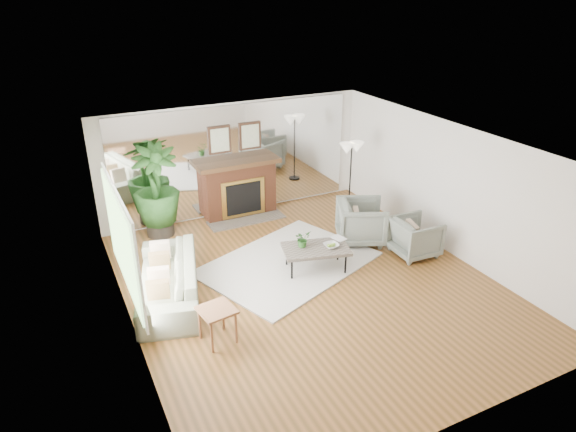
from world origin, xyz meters
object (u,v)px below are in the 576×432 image
side_table (217,314)px  floor_lamp (351,154)px  fireplace (240,188)px  coffee_table (316,249)px  potted_ficus (156,189)px  armchair_back (361,222)px  sofa (168,279)px  armchair_front (415,237)px

side_table → floor_lamp: 5.08m
fireplace → coffee_table: 2.91m
side_table → potted_ficus: 3.88m
coffee_table → fireplace: bearing=96.4°
coffee_table → armchair_back: armchair_back is taller
side_table → floor_lamp: floor_lamp is taller
sofa → side_table: bearing=28.5°
floor_lamp → armchair_back: bearing=-110.8°
armchair_front → floor_lamp: bearing=7.7°
fireplace → potted_ficus: bearing=-174.7°
armchair_front → coffee_table: bearing=83.7°
side_table → coffee_table: bearing=26.5°
potted_ficus → sofa: bearing=-100.2°
fireplace → side_table: 4.46m
sofa → potted_ficus: (0.43, 2.38, 0.68)m
potted_ficus → coffee_table: bearing=-51.2°
coffee_table → armchair_back: 1.52m
coffee_table → side_table: size_ratio=2.37×
fireplace → coffee_table: bearing=-83.6°
potted_ficus → fireplace: bearing=5.3°
armchair_front → potted_ficus: bearing=56.6°
potted_ficus → floor_lamp: (3.99, -0.97, 0.43)m
coffee_table → floor_lamp: bearing=43.8°
coffee_table → armchair_front: (2.00, -0.31, -0.06)m
fireplace → floor_lamp: size_ratio=1.20×
coffee_table → sofa: size_ratio=0.55×
fireplace → floor_lamp: 2.55m
coffee_table → potted_ficus: (-2.18, 2.71, 0.60)m
armchair_back → sofa: bearing=119.1°
fireplace → armchair_front: bearing=-54.0°
fireplace → side_table: (-1.94, -4.01, -0.19)m
coffee_table → armchair_back: (1.39, 0.62, -0.00)m
coffee_table → sofa: sofa is taller
armchair_back → floor_lamp: (0.43, 1.12, 1.03)m
fireplace → potted_ficus: (-1.86, -0.17, 0.37)m
fireplace → armchair_front: fireplace is taller
coffee_table → floor_lamp: (1.81, 1.74, 1.03)m
armchair_front → side_table: size_ratio=1.48×
armchair_back → potted_ficus: size_ratio=0.49×
armchair_back → side_table: size_ratio=1.70×
armchair_front → sofa: bearing=84.5°
armchair_front → potted_ficus: potted_ficus is taller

